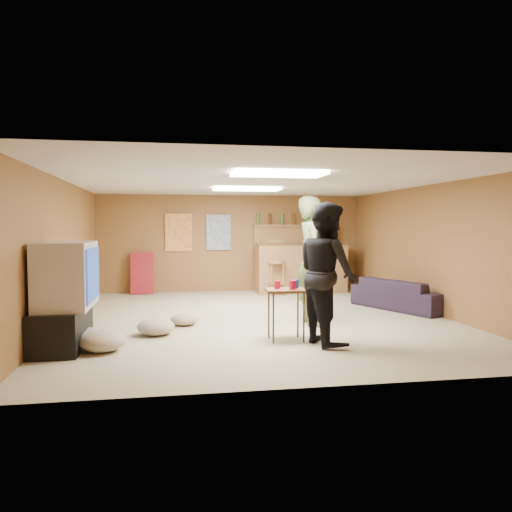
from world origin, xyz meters
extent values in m
plane|color=tan|center=(0.00, 0.00, 0.00)|extent=(7.00, 7.00, 0.00)
cube|color=silver|center=(0.00, 0.00, 2.20)|extent=(6.00, 7.00, 0.02)
cube|color=brown|center=(0.00, 3.50, 1.10)|extent=(6.00, 0.02, 2.20)
cube|color=brown|center=(0.00, -3.50, 1.10)|extent=(6.00, 0.02, 2.20)
cube|color=brown|center=(-3.00, 0.00, 1.10)|extent=(0.02, 7.00, 2.20)
cube|color=brown|center=(3.00, 0.00, 1.10)|extent=(0.02, 7.00, 2.20)
cube|color=black|center=(-2.72, -1.50, 0.25)|extent=(0.55, 1.30, 0.50)
cube|color=#B2B2B7|center=(-2.50, -1.50, 0.15)|extent=(0.35, 0.50, 0.08)
cube|color=#B2B2B7|center=(-2.65, -1.50, 0.90)|extent=(0.60, 1.10, 0.80)
cube|color=navy|center=(-2.34, -1.50, 0.90)|extent=(0.02, 0.95, 0.65)
cube|color=brown|center=(1.50, 2.95, 0.55)|extent=(2.00, 0.60, 1.10)
cube|color=#422715|center=(1.50, 2.70, 1.10)|extent=(2.10, 0.12, 0.05)
cube|color=brown|center=(1.50, 3.40, 1.50)|extent=(2.00, 0.18, 0.05)
cube|color=brown|center=(1.50, 3.42, 1.20)|extent=(2.00, 0.14, 0.60)
cube|color=#BF3F26|center=(-1.20, 3.46, 1.35)|extent=(0.60, 0.03, 0.85)
cube|color=#334C99|center=(-0.30, 3.46, 1.35)|extent=(0.55, 0.03, 0.80)
cube|color=maroon|center=(-2.00, 3.30, 0.45)|extent=(0.50, 0.26, 0.91)
cube|color=white|center=(0.00, -1.50, 2.17)|extent=(1.20, 0.60, 0.04)
cube|color=white|center=(0.00, 1.20, 2.17)|extent=(1.20, 0.60, 0.04)
imported|color=#56653A|center=(0.72, -0.62, 0.97)|extent=(0.50, 0.73, 1.95)
imported|color=black|center=(0.56, -1.84, 0.90)|extent=(0.82, 0.98, 1.79)
imported|color=black|center=(2.70, 0.44, 0.27)|extent=(1.38, 2.01, 0.55)
cube|color=#422715|center=(0.09, -1.59, 0.34)|extent=(0.54, 0.45, 0.67)
cylinder|color=red|center=(-0.02, -1.54, 0.73)|extent=(0.10, 0.10, 0.11)
cylinder|color=red|center=(0.16, -1.65, 0.73)|extent=(0.11, 0.11, 0.12)
cylinder|color=navy|center=(0.24, -1.50, 0.73)|extent=(0.11, 0.11, 0.11)
ellipsoid|color=gray|center=(-1.60, -0.97, 0.11)|extent=(0.58, 0.58, 0.23)
ellipsoid|color=gray|center=(-1.20, -0.36, 0.09)|extent=(0.46, 0.46, 0.19)
ellipsoid|color=gray|center=(-2.21, -1.78, 0.13)|extent=(0.61, 0.61, 0.25)
camera|label=1|loc=(-1.41, -7.87, 1.49)|focal=35.00mm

